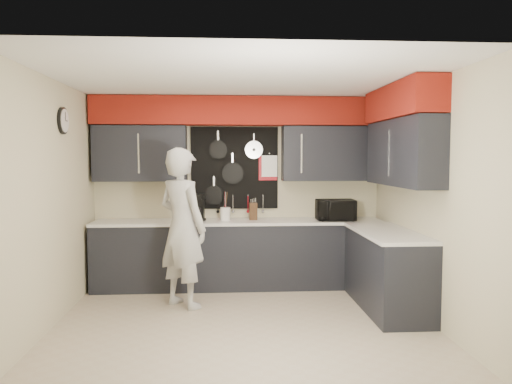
{
  "coord_description": "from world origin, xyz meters",
  "views": [
    {
      "loc": [
        -0.21,
        -5.29,
        1.78
      ],
      "look_at": [
        0.17,
        0.5,
        1.37
      ],
      "focal_mm": 35.0,
      "sensor_mm": 36.0,
      "label": 1
    }
  ],
  "objects": [
    {
      "name": "base_cabinets",
      "position": [
        0.49,
        1.13,
        0.46
      ],
      "size": [
        3.95,
        2.2,
        0.92
      ],
      "color": "black",
      "rests_on": "ground"
    },
    {
      "name": "right_wall_assembly",
      "position": [
        1.85,
        0.26,
        1.94
      ],
      "size": [
        0.36,
        3.5,
        2.6
      ],
      "color": "beige",
      "rests_on": "ground"
    },
    {
      "name": "left_wall_assembly",
      "position": [
        -1.99,
        0.02,
        1.33
      ],
      "size": [
        0.05,
        3.5,
        2.6
      ],
      "color": "beige",
      "rests_on": "ground"
    },
    {
      "name": "microwave",
      "position": [
        1.31,
        1.36,
        1.06
      ],
      "size": [
        0.51,
        0.35,
        0.28
      ],
      "primitive_type": "imported",
      "rotation": [
        0.0,
        0.0,
        -0.0
      ],
      "color": "black",
      "rests_on": "base_cabinets"
    },
    {
      "name": "back_wall_assembly",
      "position": [
        0.01,
        1.6,
        2.01
      ],
      "size": [
        4.0,
        0.36,
        2.6
      ],
      "color": "beige",
      "rests_on": "ground"
    },
    {
      "name": "knife_block",
      "position": [
        0.2,
        1.48,
        1.04
      ],
      "size": [
        0.11,
        0.11,
        0.23
      ],
      "primitive_type": "cube",
      "rotation": [
        0.0,
        0.0,
        0.02
      ],
      "color": "#321A10",
      "rests_on": "base_cabinets"
    },
    {
      "name": "ground",
      "position": [
        0.0,
        0.0,
        0.0
      ],
      "size": [
        4.0,
        4.0,
        0.0
      ],
      "primitive_type": "plane",
      "color": "#B8A98F",
      "rests_on": "ground"
    },
    {
      "name": "person",
      "position": [
        -0.69,
        0.6,
        0.94
      ],
      "size": [
        0.82,
        0.8,
        1.89
      ],
      "primitive_type": "imported",
      "rotation": [
        0.0,
        0.0,
        2.41
      ],
      "color": "beige",
      "rests_on": "ground"
    },
    {
      "name": "coffee_maker",
      "position": [
        -0.57,
        1.4,
        1.11
      ],
      "size": [
        0.25,
        0.28,
        0.36
      ],
      "rotation": [
        0.0,
        0.0,
        -0.22
      ],
      "color": "black",
      "rests_on": "base_cabinets"
    },
    {
      "name": "utensil_crock",
      "position": [
        -0.18,
        1.44,
        1.01
      ],
      "size": [
        0.14,
        0.14,
        0.18
      ],
      "primitive_type": "cylinder",
      "color": "white",
      "rests_on": "base_cabinets"
    }
  ]
}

